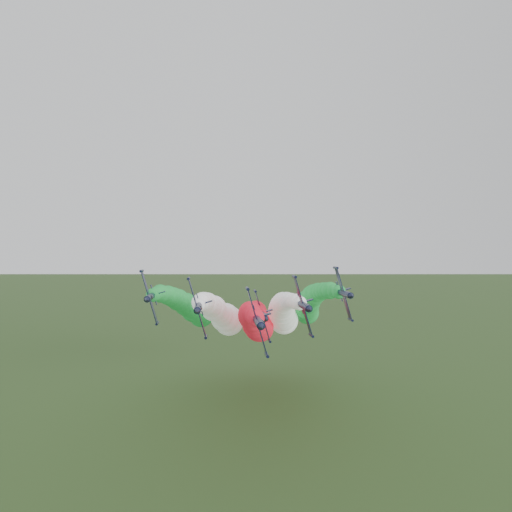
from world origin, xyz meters
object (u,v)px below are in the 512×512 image
at_px(jet_inner_left, 221,314).
at_px(jet_trail, 259,319).
at_px(jet_lead, 256,322).
at_px(jet_outer_left, 190,307).
at_px(jet_inner_right, 283,313).
at_px(jet_outer_right, 310,304).

xyz_separation_m(jet_inner_left, jet_trail, (12.82, 13.21, -3.20)).
bearing_deg(jet_inner_left, jet_lead, -53.52).
bearing_deg(jet_outer_left, jet_inner_right, -22.45).
xyz_separation_m(jet_inner_right, jet_outer_left, (-28.47, 11.76, 0.76)).
bearing_deg(jet_trail, jet_inner_left, -134.15).
distance_m(jet_inner_right, jet_trail, 16.62).
distance_m(jet_inner_left, jet_inner_right, 18.66).
distance_m(jet_lead, jet_trail, 26.38).
bearing_deg(jet_inner_right, jet_inner_left, 173.97).
height_order(jet_inner_left, jet_trail, jet_inner_left).
relative_size(jet_inner_left, jet_trail, 1.01).
bearing_deg(jet_outer_right, jet_inner_left, -169.51).
bearing_deg(jet_lead, jet_outer_left, 130.61).
relative_size(jet_lead, jet_trail, 1.00).
xyz_separation_m(jet_inner_left, jet_inner_right, (18.55, -1.96, 0.43)).
distance_m(jet_outer_left, jet_trail, 23.41).
bearing_deg(jet_inner_right, jet_trail, 110.70).
bearing_deg(jet_outer_left, jet_outer_right, -6.86).
height_order(jet_inner_left, jet_outer_right, jet_outer_right).
relative_size(jet_lead, jet_outer_right, 1.00).
height_order(jet_inner_left, jet_inner_right, jet_inner_right).
xyz_separation_m(jet_lead, jet_outer_left, (-19.41, 22.64, 1.85)).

